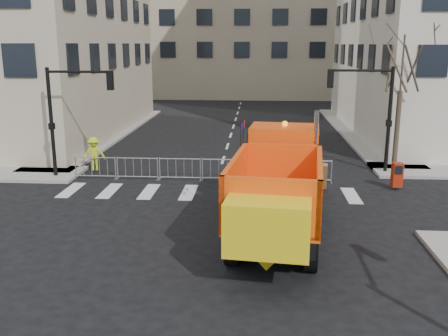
# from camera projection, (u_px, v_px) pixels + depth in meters

# --- Properties ---
(ground) EXTENTS (120.00, 120.00, 0.00)m
(ground) POSITION_uv_depth(u_px,v_px,m) (199.00, 240.00, 16.94)
(ground) COLOR black
(ground) RESTS_ON ground
(sidewalk_back) EXTENTS (64.00, 5.00, 0.15)m
(sidewalk_back) POSITION_uv_depth(u_px,v_px,m) (218.00, 174.00, 25.15)
(sidewalk_back) COLOR gray
(sidewalk_back) RESTS_ON ground
(building_far) EXTENTS (30.00, 18.00, 24.00)m
(building_far) POSITION_uv_depth(u_px,v_px,m) (245.00, 0.00, 64.37)
(building_far) COLOR gray
(building_far) RESTS_ON ground
(traffic_light_left) EXTENTS (0.18, 0.18, 5.40)m
(traffic_light_left) POSITION_uv_depth(u_px,v_px,m) (52.00, 124.00, 24.07)
(traffic_light_left) COLOR black
(traffic_light_left) RESTS_ON ground
(traffic_light_right) EXTENTS (0.18, 0.18, 5.40)m
(traffic_light_right) POSITION_uv_depth(u_px,v_px,m) (389.00, 121.00, 24.92)
(traffic_light_right) COLOR black
(traffic_light_right) RESTS_ON ground
(crowd_barriers) EXTENTS (12.60, 0.60, 1.10)m
(crowd_barriers) POSITION_uv_depth(u_px,v_px,m) (201.00, 169.00, 24.21)
(crowd_barriers) COLOR #9EA0A5
(crowd_barriers) RESTS_ON ground
(street_tree) EXTENTS (3.00, 3.00, 7.50)m
(street_tree) POSITION_uv_depth(u_px,v_px,m) (400.00, 98.00, 25.59)
(street_tree) COLOR #382B21
(street_tree) RESTS_ON ground
(plow_truck) EXTENTS (4.19, 11.04, 4.19)m
(plow_truck) POSITION_uv_depth(u_px,v_px,m) (279.00, 184.00, 16.91)
(plow_truck) COLOR black
(plow_truck) RESTS_ON ground
(cop_a) EXTENTS (0.72, 0.65, 1.65)m
(cop_a) POSITION_uv_depth(u_px,v_px,m) (279.00, 173.00, 22.47)
(cop_a) COLOR black
(cop_a) RESTS_ON ground
(cop_b) EXTENTS (1.23, 1.14, 2.01)m
(cop_b) POSITION_uv_depth(u_px,v_px,m) (255.00, 164.00, 23.28)
(cop_b) COLOR black
(cop_b) RESTS_ON ground
(cop_c) EXTENTS (1.08, 1.22, 1.99)m
(cop_c) POSITION_uv_depth(u_px,v_px,m) (258.00, 169.00, 22.40)
(cop_c) COLOR black
(cop_c) RESTS_ON ground
(worker) EXTENTS (1.23, 0.89, 1.73)m
(worker) POSITION_uv_depth(u_px,v_px,m) (94.00, 154.00, 25.46)
(worker) COLOR #C7DC19
(worker) RESTS_ON sidewalk_back
(newspaper_box) EXTENTS (0.48, 0.44, 1.10)m
(newspaper_box) POSITION_uv_depth(u_px,v_px,m) (397.00, 175.00, 22.61)
(newspaper_box) COLOR #A1220C
(newspaper_box) RESTS_ON sidewalk_back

